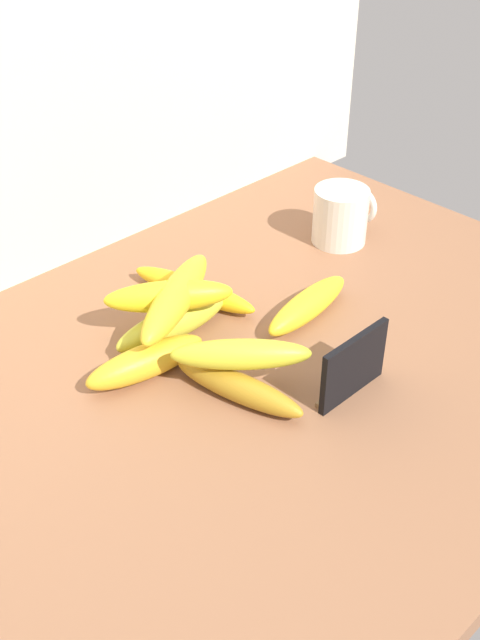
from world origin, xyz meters
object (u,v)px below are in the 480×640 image
banana_2 (193,289)px  banana_5 (176,297)px  coffee_mug (341,215)px  banana_4 (308,305)px  banana_1 (172,323)px  banana_3 (146,362)px  banana_6 (241,354)px  banana_7 (169,296)px  chalkboard_sign (353,368)px  banana_0 (238,387)px

banana_2 → banana_5: (-7.45, -5.38, 4.80)cm
coffee_mug → banana_4: 22.25cm
banana_1 → banana_3: 8.36cm
banana_2 → banana_6: (-8.66, -18.52, 3.68)cm
banana_2 → banana_7: bearing=-150.7°
banana_3 → banana_4: (23.55, -5.50, -0.15)cm
chalkboard_sign → banana_4: bearing=60.4°
banana_1 → banana_2: size_ratio=0.85×
banana_1 → banana_6: bearing=-93.7°
banana_1 → banana_6: 14.26cm
chalkboard_sign → coffee_mug: (27.49, 24.68, 0.58)cm
banana_4 → banana_2: bearing=120.9°
banana_3 → banana_5: 9.41cm
banana_3 → banana_4: 24.19cm
banana_4 → coffee_mug: bearing=28.4°
banana_2 → banana_3: size_ratio=1.26×
chalkboard_sign → banana_1: bearing=109.0°
coffee_mug → banana_7: 35.70cm
banana_2 → banana_4: 16.32cm
coffee_mug → banana_3: size_ratio=0.63×
banana_2 → banana_6: bearing=-115.1°
banana_1 → banana_6: banana_6 is taller
banana_7 → chalkboard_sign: bearing=-71.1°
banana_4 → banana_7: bearing=149.3°
banana_6 → banana_4: bearing=14.9°
banana_7 → coffee_mug: bearing=1.5°
banana_6 → banana_2: bearing=64.9°
banana_2 → banana_1: bearing=-149.0°
banana_1 → banana_2: 9.05cm
banana_7 → banana_2: bearing=29.3°
banana_2 → coffee_mug: bearing=-7.1°
banana_2 → banana_3: bearing=-150.8°
banana_7 → banana_1: bearing=-78.2°
coffee_mug → banana_7: size_ratio=0.61×
coffee_mug → banana_5: bearing=-176.9°
banana_1 → banana_3: same height
banana_1 → banana_4: bearing=-30.1°
banana_0 → banana_3: 12.13cm
banana_0 → banana_6: 4.00cm
banana_0 → banana_6: size_ratio=1.05×
banana_0 → banana_5: size_ratio=0.85×
banana_4 → banana_7: 19.33cm
banana_5 → banana_7: bearing=109.8°
banana_1 → banana_3: size_ratio=1.08×
banana_3 → banana_6: banana_6 is taller
banana_1 → banana_3: bearing=-152.6°
banana_0 → banana_5: bearing=79.5°
banana_3 → banana_5: size_ratio=0.77×
banana_3 → banana_7: (7.37, 4.11, 4.23)cm
chalkboard_sign → banana_7: bearing=108.9°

